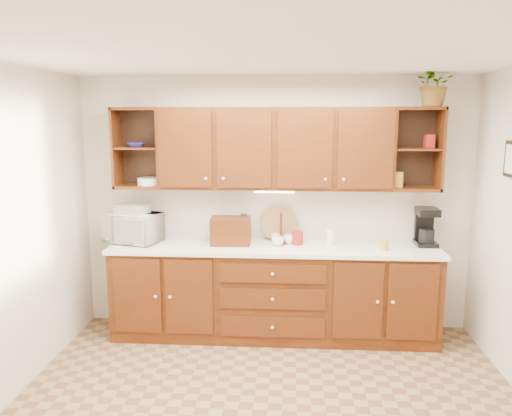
# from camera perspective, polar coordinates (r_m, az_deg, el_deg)

# --- Properties ---
(ceiling) EXTENTS (4.00, 4.00, 0.00)m
(ceiling) POSITION_cam_1_polar(r_m,az_deg,el_deg) (3.38, 1.42, 17.33)
(ceiling) COLOR white
(ceiling) RESTS_ON back_wall
(back_wall) EXTENTS (4.00, 0.00, 4.00)m
(back_wall) POSITION_cam_1_polar(r_m,az_deg,el_deg) (5.18, 2.17, 0.39)
(back_wall) COLOR beige
(back_wall) RESTS_ON floor
(base_cabinets) EXTENTS (3.20, 0.60, 0.90)m
(base_cabinets) POSITION_cam_1_polar(r_m,az_deg,el_deg) (5.10, 2.01, -9.64)
(base_cabinets) COLOR #361206
(base_cabinets) RESTS_ON floor
(countertop) EXTENTS (3.24, 0.64, 0.04)m
(countertop) POSITION_cam_1_polar(r_m,az_deg,el_deg) (4.95, 2.04, -4.56)
(countertop) COLOR white
(countertop) RESTS_ON base_cabinets
(upper_cabinets) EXTENTS (3.20, 0.33, 0.80)m
(upper_cabinets) POSITION_cam_1_polar(r_m,az_deg,el_deg) (4.95, 2.27, 6.85)
(upper_cabinets) COLOR #361206
(upper_cabinets) RESTS_ON back_wall
(undercabinet_light) EXTENTS (0.40, 0.05, 0.02)m
(undercabinet_light) POSITION_cam_1_polar(r_m,az_deg,el_deg) (4.94, 2.11, 1.91)
(undercabinet_light) COLOR white
(undercabinet_light) RESTS_ON upper_cabinets
(framed_picture) EXTENTS (0.03, 0.24, 0.30)m
(framed_picture) POSITION_cam_1_polar(r_m,az_deg,el_deg) (4.64, 27.23, 4.99)
(framed_picture) COLOR black
(framed_picture) RESTS_ON right_wall
(wicker_basket) EXTENTS (0.25, 0.25, 0.15)m
(wicker_basket) POSITION_cam_1_polar(r_m,az_deg,el_deg) (5.18, -13.49, -3.09)
(wicker_basket) COLOR olive
(wicker_basket) RESTS_ON countertop
(microwave) EXTENTS (0.61, 0.49, 0.30)m
(microwave) POSITION_cam_1_polar(r_m,az_deg,el_deg) (5.22, -13.88, -2.19)
(microwave) COLOR silver
(microwave) RESTS_ON countertop
(towel_stack) EXTENTS (0.35, 0.31, 0.09)m
(towel_stack) POSITION_cam_1_polar(r_m,az_deg,el_deg) (5.18, -13.98, -0.11)
(towel_stack) COLOR #D9B966
(towel_stack) RESTS_ON microwave
(wine_bottle) EXTENTS (0.07, 0.07, 0.29)m
(wine_bottle) POSITION_cam_1_polar(r_m,az_deg,el_deg) (5.09, -1.39, -2.26)
(wine_bottle) COLOR black
(wine_bottle) RESTS_ON countertop
(woven_tray) EXTENTS (0.37, 0.10, 0.37)m
(woven_tray) POSITION_cam_1_polar(r_m,az_deg,el_deg) (5.17, 2.60, -3.60)
(woven_tray) COLOR olive
(woven_tray) RESTS_ON countertop
(bread_box) EXTENTS (0.40, 0.25, 0.27)m
(bread_box) POSITION_cam_1_polar(r_m,az_deg,el_deg) (4.98, -2.90, -2.63)
(bread_box) COLOR #361206
(bread_box) RESTS_ON countertop
(mug_tree) EXTENTS (0.28, 0.28, 0.32)m
(mug_tree) POSITION_cam_1_polar(r_m,az_deg,el_deg) (5.02, 2.86, -3.55)
(mug_tree) COLOR #361206
(mug_tree) RESTS_ON countertop
(canister_red) EXTENTS (0.12, 0.12, 0.13)m
(canister_red) POSITION_cam_1_polar(r_m,az_deg,el_deg) (5.00, 4.77, -3.43)
(canister_red) COLOR maroon
(canister_red) RESTS_ON countertop
(canister_white) EXTENTS (0.08, 0.08, 0.16)m
(canister_white) POSITION_cam_1_polar(r_m,az_deg,el_deg) (5.02, 8.48, -3.29)
(canister_white) COLOR white
(canister_white) RESTS_ON countertop
(canister_yellow) EXTENTS (0.11, 0.11, 0.10)m
(canister_yellow) POSITION_cam_1_polar(r_m,az_deg,el_deg) (4.93, 14.31, -4.09)
(canister_yellow) COLOR gold
(canister_yellow) RESTS_ON countertop
(coffee_maker) EXTENTS (0.21, 0.26, 0.37)m
(coffee_maker) POSITION_cam_1_polar(r_m,az_deg,el_deg) (5.23, 18.85, -2.06)
(coffee_maker) COLOR black
(coffee_maker) RESTS_ON countertop
(bowl_stack) EXTENTS (0.20, 0.20, 0.04)m
(bowl_stack) POSITION_cam_1_polar(r_m,az_deg,el_deg) (5.14, -13.54, 7.02)
(bowl_stack) COLOR navy
(bowl_stack) RESTS_ON upper_cabinets
(plate_stack) EXTENTS (0.28, 0.28, 0.07)m
(plate_stack) POSITION_cam_1_polar(r_m,az_deg,el_deg) (5.16, -12.12, 3.00)
(plate_stack) COLOR white
(plate_stack) RESTS_ON upper_cabinets
(pantry_box_yellow) EXTENTS (0.10, 0.09, 0.15)m
(pantry_box_yellow) POSITION_cam_1_polar(r_m,az_deg,el_deg) (5.06, 15.99, 3.14)
(pantry_box_yellow) COLOR gold
(pantry_box_yellow) RESTS_ON upper_cabinets
(pantry_box_red) EXTENTS (0.09, 0.08, 0.13)m
(pantry_box_red) POSITION_cam_1_polar(r_m,az_deg,el_deg) (5.11, 19.19, 7.21)
(pantry_box_red) COLOR maroon
(pantry_box_red) RESTS_ON upper_cabinets
(potted_plant) EXTENTS (0.45, 0.41, 0.42)m
(potted_plant) POSITION_cam_1_polar(r_m,az_deg,el_deg) (5.06, 19.79, 13.25)
(potted_plant) COLOR #999999
(potted_plant) RESTS_ON upper_cabinets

